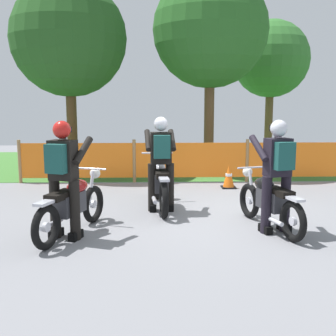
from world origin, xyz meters
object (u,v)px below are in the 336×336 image
Objects in this scene: motorcycle_lead at (269,201)px; motorcycle_third at (72,205)px; motorcycle_trailing at (160,183)px; traffic_cone at (229,177)px; rider_lead at (277,170)px; rider_trailing at (161,159)px; rider_third at (63,173)px.

motorcycle_third is (-2.98, -0.21, 0.01)m from motorcycle_lead.
motorcycle_third reaches higher than motorcycle_lead.
traffic_cone is (1.59, 1.77, -0.21)m from motorcycle_trailing.
rider_trailing is (-1.71, 1.31, 0.00)m from rider_lead.
motorcycle_lead is 0.56m from rider_lead.
rider_trailing reaches higher than traffic_cone.
motorcycle_trailing reaches higher than traffic_cone.
traffic_cone is at bearing -42.95° from rider_trailing.
rider_trailing reaches higher than motorcycle_lead.
rider_trailing is (-1.65, 1.11, 0.52)m from motorcycle_lead.
motorcycle_third is 0.55m from rider_third.
rider_third is at bearing 132.77° from rider_trailing.
rider_third is at bearing 78.76° from rider_lead.
rider_trailing is at bearing 40.84° from motorcycle_lead.
motorcycle_third is at bearing 75.07° from rider_lead.
motorcycle_third is at bearing -131.13° from traffic_cone.
rider_trailing is 1.00× the size of rider_third.
rider_trailing reaches higher than motorcycle_trailing.
rider_lead is at bearing -136.37° from motorcycle_trailing.
motorcycle_third is at bearing 0.51° from rider_third.
rider_lead is at bearing -132.30° from rider_trailing.
motorcycle_trailing is 1.10× the size of motorcycle_third.
motorcycle_trailing is at bearing 33.23° from rider_lead.
motorcycle_lead is 3.48× the size of traffic_cone.
traffic_cone is (-0.14, 3.31, -0.69)m from rider_lead.
rider_third is at bearing 137.03° from motorcycle_trailing.
rider_trailing and rider_third have the same top height.
motorcycle_trailing is 2.02m from motorcycle_third.
rider_third is 4.65m from traffic_cone.
motorcycle_trailing reaches higher than motorcycle_third.
motorcycle_lead is at bearing -128.76° from rider_trailing.
motorcycle_trailing is at bearing -19.18° from rider_third.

